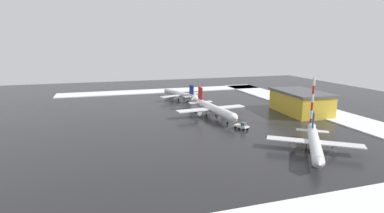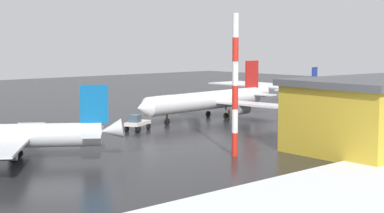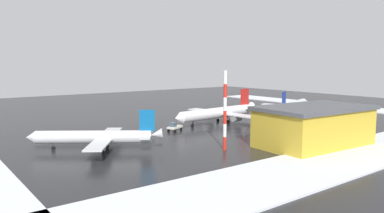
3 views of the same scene
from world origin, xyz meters
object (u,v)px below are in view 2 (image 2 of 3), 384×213
airplane_parked_portside (0,136)px  pushback_tug (137,122)px  airplane_far_rear (210,100)px  antenna_mast (235,86)px  airplane_foreground_jet (328,90)px  ground_crew_beside_wing (229,113)px  ground_crew_near_tug (167,116)px

airplane_parked_portside → pushback_tug: (24.65, 7.60, -1.50)m
airplane_far_rear → antenna_mast: (-21.15, -26.24, 5.01)m
airplane_far_rear → airplane_foreground_jet: 39.02m
ground_crew_beside_wing → ground_crew_near_tug: 11.31m
airplane_parked_portside → airplane_foreground_jet: bearing=-135.2°
antenna_mast → airplane_parked_portside: bearing=143.4°
airplane_parked_portside → ground_crew_beside_wing: airplane_parked_portside is taller
airplane_far_rear → pushback_tug: (-17.79, -2.84, -1.94)m
airplane_foreground_jet → airplane_parked_portside: bearing=170.0°
airplane_foreground_jet → ground_crew_beside_wing: airplane_foreground_jet is taller
airplane_far_rear → ground_crew_beside_wing: size_ratio=19.25×
ground_crew_beside_wing → antenna_mast: antenna_mast is taller
pushback_tug → ground_crew_near_tug: 10.55m
airplane_far_rear → airplane_foreground_jet: (38.90, 2.94, -0.54)m
ground_crew_near_tug → antenna_mast: size_ratio=0.10×
airplane_parked_portside → antenna_mast: size_ratio=1.48×
airplane_far_rear → antenna_mast: antenna_mast is taller
pushback_tug → ground_crew_beside_wing: (20.10, 0.45, -0.31)m
airplane_foreground_jet → ground_crew_beside_wing: bearing=168.9°
airplane_far_rear → ground_crew_near_tug: (-8.25, 1.65, -2.26)m
airplane_parked_portside → antenna_mast: (21.29, -15.79, 5.46)m
airplane_parked_portside → pushback_tug: bearing=-127.4°
airplane_parked_portside → airplane_far_rear: bearing=-130.7°
airplane_foreground_jet → antenna_mast: antenna_mast is taller
airplane_parked_portside → antenna_mast: 27.06m
airplane_far_rear → airplane_parked_portside: 43.71m
airplane_far_rear → ground_crew_near_tug: bearing=-16.9°
ground_crew_beside_wing → airplane_parked_portside: bearing=37.8°
pushback_tug → ground_crew_beside_wing: bearing=155.6°
airplane_far_rear → antenna_mast: bearing=45.5°
airplane_foreground_jet → pushback_tug: airplane_foreground_jet is taller
airplane_far_rear → ground_crew_near_tug: airplane_far_rear is taller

